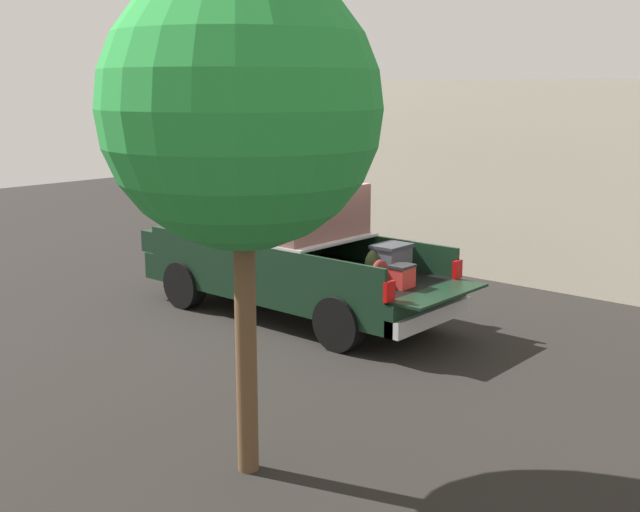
{
  "coord_description": "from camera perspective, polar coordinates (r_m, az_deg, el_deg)",
  "views": [
    {
      "loc": [
        -8.74,
        9.35,
        3.75
      ],
      "look_at": [
        -0.6,
        0.0,
        1.1
      ],
      "focal_mm": 44.3,
      "sensor_mm": 36.0,
      "label": 1
    }
  ],
  "objects": [
    {
      "name": "building_facade",
      "position": [
        16.28,
        10.09,
        5.52
      ],
      "size": [
        9.05,
        0.36,
        3.89
      ],
      "primitive_type": "cube",
      "color": "beige",
      "rests_on": "ground_plane"
    },
    {
      "name": "ground_plane",
      "position": [
        13.34,
        -1.95,
        -4.27
      ],
      "size": [
        40.0,
        40.0,
        0.0
      ],
      "primitive_type": "plane",
      "color": "black"
    },
    {
      "name": "pickup_truck",
      "position": [
        13.34,
        -3.08,
        -0.03
      ],
      "size": [
        6.05,
        2.06,
        2.23
      ],
      "color": "black",
      "rests_on": "ground_plane"
    },
    {
      "name": "tree_background",
      "position": [
        7.34,
        -5.72,
        10.47
      ],
      "size": [
        2.61,
        2.61,
        4.88
      ],
      "color": "brown",
      "rests_on": "ground_plane"
    }
  ]
}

